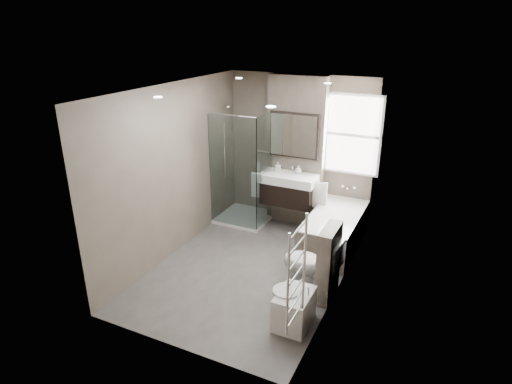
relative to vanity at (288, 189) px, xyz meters
The scene contains 15 objects.
room 1.53m from the vanity, 90.00° to the right, with size 2.70×3.90×2.70m.
vanity_pier 0.66m from the vanity, 90.00° to the left, with size 1.00×0.25×2.60m, color #5F564B.
vanity is the anchor object (origin of this frame).
mirror_cabinet 0.91m from the vanity, 90.00° to the left, with size 0.86×0.08×0.76m.
towel_left 0.56m from the vanity, behind, with size 0.24×0.06×0.44m, color white.
towel_right 0.56m from the vanity, ahead, with size 0.24×0.06×0.44m, color white.
shower_enclosure 0.80m from the vanity, behind, with size 0.90×0.90×2.00m.
bathtub 1.07m from the vanity, 19.37° to the right, with size 0.75×1.60×0.57m.
window 1.37m from the vanity, 26.58° to the left, with size 0.98×0.06×1.33m.
toilet 1.94m from the vanity, 59.39° to the right, with size 0.44×0.78×0.79m, color white.
cistern_box 2.08m from the vanity, 54.16° to the right, with size 0.19×0.55×1.00m.
bidet 2.65m from the vanity, 67.04° to the right, with size 0.46×0.54×0.56m.
towel_radiator 3.30m from the vanity, 67.55° to the right, with size 0.03×0.49×1.10m.
soap_bottle_a 0.41m from the vanity, 166.55° to the left, with size 0.08×0.08×0.17m, color white.
soap_bottle_b 0.37m from the vanity, 41.12° to the left, with size 0.11×0.11×0.14m, color white.
Camera 1 is at (2.41, -4.96, 3.37)m, focal length 30.00 mm.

